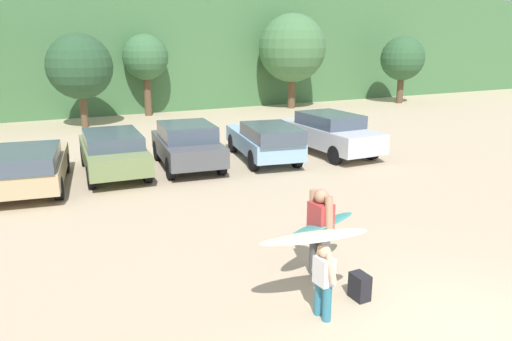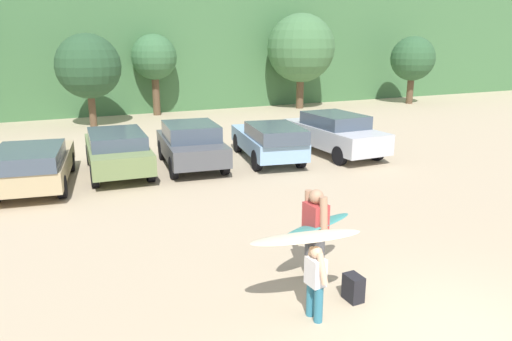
% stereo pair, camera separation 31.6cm
% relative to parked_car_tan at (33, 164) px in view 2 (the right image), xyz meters
% --- Properties ---
extents(ground_plane, '(120.00, 120.00, 0.00)m').
position_rel_parked_car_tan_xyz_m(ground_plane, '(5.33, -10.79, -0.74)').
color(ground_plane, tan).
extents(hillside_ridge, '(108.00, 12.00, 7.60)m').
position_rel_parked_car_tan_xyz_m(hillside_ridge, '(5.33, 19.64, 3.06)').
color(hillside_ridge, '#427042').
rests_on(hillside_ridge, ground_plane).
extents(tree_far_left, '(3.20, 3.20, 4.61)m').
position_rel_parked_car_tan_xyz_m(tree_far_left, '(2.97, 10.38, 2.26)').
color(tree_far_left, brown).
rests_on(tree_far_left, ground_plane).
extents(tree_center, '(2.58, 2.58, 4.63)m').
position_rel_parked_car_tan_xyz_m(tree_center, '(6.88, 12.79, 2.55)').
color(tree_center, brown).
rests_on(tree_center, ground_plane).
extents(tree_center_right, '(4.26, 4.26, 5.93)m').
position_rel_parked_car_tan_xyz_m(tree_center_right, '(16.00, 11.71, 3.05)').
color(tree_center_right, brown).
rests_on(tree_center_right, ground_plane).
extents(tree_far_right, '(2.99, 2.99, 4.57)m').
position_rel_parked_car_tan_xyz_m(tree_far_right, '(24.16, 10.47, 2.31)').
color(tree_far_right, brown).
rests_on(tree_far_right, ground_plane).
extents(parked_car_tan, '(2.58, 4.74, 1.34)m').
position_rel_parked_car_tan_xyz_m(parked_car_tan, '(0.00, 0.00, 0.00)').
color(parked_car_tan, tan).
rests_on(parked_car_tan, ground_plane).
extents(parked_car_olive_green, '(2.15, 4.54, 1.38)m').
position_rel_parked_car_tan_xyz_m(parked_car_olive_green, '(2.52, 0.69, 0.04)').
color(parked_car_olive_green, '#6B7F4C').
rests_on(parked_car_olive_green, ground_plane).
extents(parked_car_dark_gray, '(2.34, 4.29, 1.52)m').
position_rel_parked_car_tan_xyz_m(parked_car_dark_gray, '(4.95, 0.41, 0.08)').
color(parked_car_dark_gray, '#4C4F54').
rests_on(parked_car_dark_gray, ground_plane).
extents(parked_car_sky_blue, '(2.52, 4.77, 1.42)m').
position_rel_parked_car_tan_xyz_m(parked_car_sky_blue, '(7.74, -0.05, 0.05)').
color(parked_car_sky_blue, '#84ADD1').
rests_on(parked_car_sky_blue, ground_plane).
extents(parked_car_silver, '(1.86, 4.76, 1.56)m').
position_rel_parked_car_tan_xyz_m(parked_car_silver, '(10.52, -0.07, 0.09)').
color(parked_car_silver, silver).
rests_on(parked_car_silver, ground_plane).
extents(person_adult, '(0.34, 0.63, 1.69)m').
position_rel_parked_car_tan_xyz_m(person_adult, '(4.46, -8.26, 0.22)').
color(person_adult, '#4C4C51').
rests_on(person_adult, ground_plane).
extents(person_child, '(0.24, 0.58, 1.22)m').
position_rel_parked_car_tan_xyz_m(person_child, '(3.73, -9.42, -0.05)').
color(person_child, teal).
rests_on(person_child, ground_plane).
extents(surfboard_teal, '(1.82, 1.02, 0.18)m').
position_rel_parked_car_tan_xyz_m(surfboard_teal, '(4.51, -8.24, 0.28)').
color(surfboard_teal, teal).
extents(surfboard_cream, '(1.84, 0.78, 0.11)m').
position_rel_parked_car_tan_xyz_m(surfboard_cream, '(3.63, -9.29, 0.61)').
color(surfboard_cream, beige).
extents(backpack_dropped, '(0.24, 0.34, 0.45)m').
position_rel_parked_car_tan_xyz_m(backpack_dropped, '(4.62, -9.23, -0.51)').
color(backpack_dropped, black).
rests_on(backpack_dropped, ground_plane).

